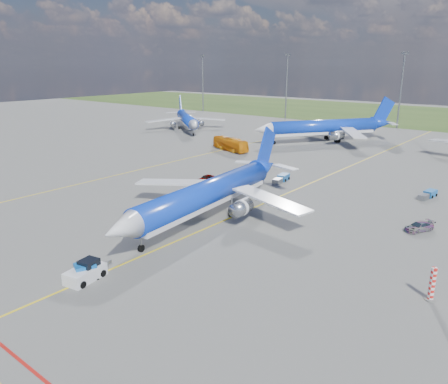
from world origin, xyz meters
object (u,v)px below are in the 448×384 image
Objects in this scene: apron_bus at (230,144)px; pushback_tug at (86,272)px; baggage_tug_w at (428,195)px; bg_jet_nnw at (323,142)px; service_car_a at (206,178)px; service_car_c at (419,226)px; baggage_tug_c at (281,179)px; bg_jet_nw at (187,130)px; service_car_b at (239,177)px; warning_post at (432,284)px; uld_container at (85,271)px; main_airliner at (208,218)px.

pushback_tug is at bearing -137.46° from apron_bus.
apron_bus is 46.87m from baggage_tug_w.
service_car_a is at bearing -53.02° from bg_jet_nnw.
service_car_c reaches higher than baggage_tug_c.
service_car_a reaches higher than service_car_c.
apron_bus reaches higher than pushback_tug.
service_car_b is at bearing -89.88° from bg_jet_nw.
warning_post reaches higher than baggage_tug_c.
bg_jet_nw is 60.54m from service_car_b.
service_car_a is at bearing 149.67° from service_car_b.
uld_container is at bearing -101.99° from baggage_tug_w.
service_car_c is (35.05, -1.10, -0.02)m from service_car_a.
bg_jet_nnw reaches higher than main_airliner.
baggage_tug_c is (53.89, -33.57, 0.50)m from bg_jet_nw.
warning_post is 43.99m from service_car_a.
bg_jet_nnw reaches higher than service_car_c.
pushback_tug is 1.28× the size of service_car_b.
uld_container is at bearing -90.45° from main_airliner.
bg_jet_nnw is 48.71m from service_car_a.
service_car_c is at bearing -29.22° from baggage_tug_c.
warning_post is 42.61m from service_car_b.
service_car_c is 26.72m from baggage_tug_c.
uld_container reaches higher than service_car_c.
service_car_a is at bearing -147.78° from baggage_tug_w.
main_airliner reaches higher than uld_container.
main_airliner is 45.98m from apron_bus.
uld_container is (-0.15, 0.04, 0.02)m from pushback_tug.
apron_bus is 54.87m from service_car_c.
baggage_tug_c is (-22.12, -5.83, 0.05)m from baggage_tug_w.
uld_container is at bearing 155.60° from pushback_tug.
main_airliner is at bearing -144.49° from service_car_b.
apron_bus is (-27.84, 57.63, 0.75)m from uld_container.
baggage_tug_w is at bearing 105.02° from warning_post.
apron_bus is at bearing -80.44° from bg_jet_nnw.
apron_bus reaches higher than baggage_tug_c.
main_airliner is at bearing -92.94° from baggage_tug_c.
baggage_tug_w is 22.88m from baggage_tug_c.
pushback_tug reaches higher than baggage_tug_w.
bg_jet_nnw is at bearing -7.83° from apron_bus.
main_airliner is 26.05m from service_car_c.
pushback_tug is 64.11m from apron_bus.
uld_container is (16.71, -82.08, 0.75)m from bg_jet_nnw.
bg_jet_nnw reaches higher than baggage_tug_w.
service_car_c is at bearing 23.02° from main_airliner.
service_car_a is 0.76× the size of baggage_tug_w.
bg_jet_nnw reaches higher than service_car_a.
main_airliner reaches higher than warning_post.
main_airliner reaches higher than service_car_a.
warning_post is 0.55× the size of pushback_tug.
uld_container is (58.12, -75.16, 0.75)m from bg_jet_nw.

